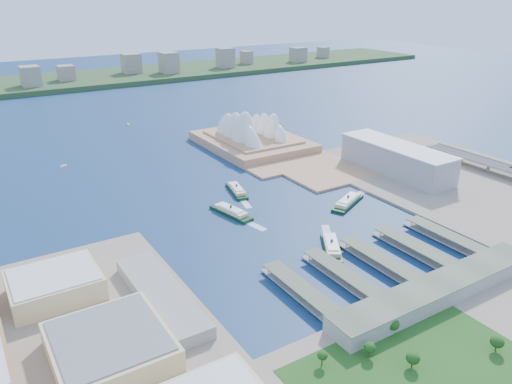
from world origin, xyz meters
TOP-DOWN VIEW (x-y plane):
  - ground at (0.00, 0.00)m, footprint 3000.00×3000.00m
  - east_land at (240.00, -50.00)m, footprint 240.00×500.00m
  - peninsula at (107.50, 260.00)m, footprint 135.00×220.00m
  - far_shore at (0.00, 980.00)m, footprint 2200.00×260.00m
  - opera_house at (105.00, 280.00)m, footprint 134.00×180.00m
  - toaster_building at (195.00, 80.00)m, footprint 45.00×155.00m
  - west_buildings at (-250.00, -70.00)m, footprint 200.00×280.00m
  - ferry_wharves at (14.00, -75.00)m, footprint 184.00×90.00m
  - terminal_building at (15.00, -135.00)m, footprint 200.00×28.00m
  - park at (-60.00, -190.00)m, footprint 150.00×110.00m
  - far_skyline at (0.00, 960.00)m, footprint 1900.00×140.00m
  - ferry_a at (-41.94, 83.73)m, footprint 24.82×56.77m
  - ferry_b at (-6.27, 133.86)m, footprint 24.79×53.43m
  - ferry_c at (-1.69, -30.81)m, footprint 41.55×53.63m
  - ferry_d at (79.51, 38.49)m, footprint 58.19×38.28m
  - boat_b at (-157.26, 334.22)m, footprint 9.61×6.15m
  - boat_c at (227.15, 416.34)m, footprint 3.94×10.54m
  - boat_e at (-11.65, 503.71)m, footprint 4.80×10.77m
  - car_c at (304.00, -6.86)m, footprint 1.97×4.86m

SIDE VIEW (x-z plane):
  - ground at x=0.00m, z-range 0.00..0.00m
  - boat_c at x=227.15m, z-range 0.00..2.32m
  - boat_b at x=-157.26m, z-range 0.00..2.45m
  - boat_e at x=-11.65m, z-range 0.00..2.55m
  - east_land at x=240.00m, z-range 0.00..3.00m
  - peninsula at x=107.50m, z-range 0.00..3.00m
  - ferry_wharves at x=14.00m, z-range 0.00..9.30m
  - ferry_b at x=-6.27m, z-range 0.00..9.79m
  - ferry_c at x=-1.69m, z-range 0.00..10.37m
  - ferry_a at x=-41.94m, z-range 0.00..10.41m
  - ferry_d at x=79.51m, z-range 0.00..10.88m
  - far_shore at x=0.00m, z-range 0.00..12.00m
  - terminal_building at x=15.00m, z-range 3.00..15.00m
  - park at x=-60.00m, z-range 3.00..19.00m
  - car_c at x=304.00m, z-range 14.85..16.26m
  - west_buildings at x=-250.00m, z-range 3.00..30.00m
  - toaster_building at x=195.00m, z-range 3.00..38.00m
  - opera_house at x=105.00m, z-range 3.00..61.00m
  - far_skyline at x=0.00m, z-range 12.00..67.00m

